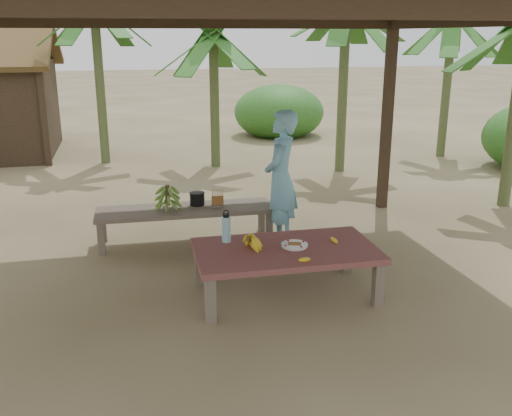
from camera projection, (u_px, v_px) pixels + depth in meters
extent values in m
plane|color=brown|center=(230.00, 285.00, 6.02)|extent=(80.00, 80.00, 0.00)
cube|color=black|center=(387.00, 119.00, 8.38)|extent=(0.13, 0.13, 2.70)
cube|color=black|center=(302.00, 2.00, 3.09)|extent=(5.80, 0.14, 0.18)
cube|color=black|center=(195.00, 21.00, 7.37)|extent=(5.80, 0.14, 0.18)
cube|color=black|center=(495.00, 18.00, 5.84)|extent=(0.14, 4.80, 0.18)
cube|color=brown|center=(210.00, 300.00, 5.19)|extent=(0.10, 0.10, 0.44)
cube|color=brown|center=(378.00, 284.00, 5.52)|extent=(0.10, 0.10, 0.44)
cube|color=brown|center=(199.00, 265.00, 5.97)|extent=(0.10, 0.10, 0.44)
cube|color=brown|center=(347.00, 253.00, 6.30)|extent=(0.10, 0.10, 0.44)
cube|color=maroon|center=(286.00, 251.00, 5.67)|extent=(1.82, 1.03, 0.06)
cube|color=brown|center=(101.00, 239.00, 6.79)|extent=(0.08, 0.08, 0.40)
cube|color=brown|center=(269.00, 227.00, 7.20)|extent=(0.08, 0.08, 0.40)
cube|color=brown|center=(103.00, 227.00, 7.22)|extent=(0.08, 0.08, 0.40)
cube|color=brown|center=(261.00, 217.00, 7.63)|extent=(0.08, 0.08, 0.40)
cube|color=brown|center=(185.00, 210.00, 7.14)|extent=(2.21, 0.65, 0.05)
cylinder|color=white|center=(294.00, 246.00, 5.69)|extent=(0.25, 0.25, 0.01)
cylinder|color=white|center=(295.00, 245.00, 5.68)|extent=(0.27, 0.27, 0.02)
cube|color=brown|center=(295.00, 244.00, 5.68)|extent=(0.16, 0.13, 0.02)
ellipsoid|color=yellow|center=(305.00, 260.00, 5.31)|extent=(0.15, 0.08, 0.04)
ellipsoid|color=yellow|center=(334.00, 240.00, 5.81)|extent=(0.07, 0.14, 0.04)
cylinder|color=#3BA9BA|center=(226.00, 229.00, 5.80)|extent=(0.09, 0.09, 0.26)
cylinder|color=black|center=(226.00, 216.00, 5.76)|extent=(0.07, 0.07, 0.03)
torus|color=black|center=(226.00, 213.00, 5.75)|extent=(0.06, 0.01, 0.06)
cylinder|color=black|center=(197.00, 199.00, 7.25)|extent=(0.19, 0.19, 0.16)
imported|color=#78BFE3|center=(281.00, 178.00, 7.00)|extent=(0.66, 0.73, 1.68)
cylinder|color=#596638|center=(343.00, 90.00, 10.64)|extent=(0.18, 0.18, 3.10)
cylinder|color=#596638|center=(215.00, 101.00, 11.09)|extent=(0.18, 0.18, 2.59)
cylinder|color=#596638|center=(100.00, 85.00, 11.33)|extent=(0.18, 0.18, 3.15)
cylinder|color=#596638|center=(446.00, 88.00, 12.03)|extent=(0.18, 0.18, 2.92)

